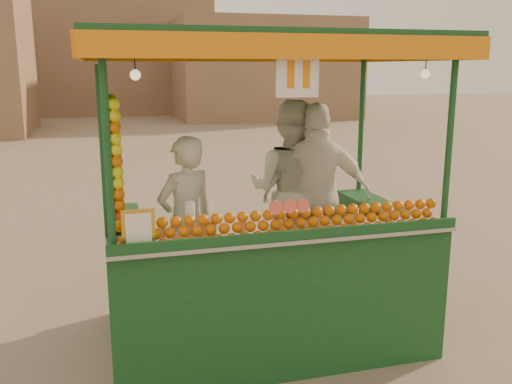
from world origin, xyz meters
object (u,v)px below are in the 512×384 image
object	(u,v)px
vendor_left	(186,223)
vendor_middle	(290,190)
juice_cart	(259,250)
vendor_right	(317,195)

from	to	relation	value
vendor_left	vendor_middle	size ratio (longest dim) A/B	0.85
vendor_left	vendor_middle	distance (m)	1.29
juice_cart	vendor_right	distance (m)	1.01
vendor_left	vendor_right	xyz separation A→B (m)	(1.40, 0.21, 0.13)
vendor_middle	vendor_right	distance (m)	0.32
juice_cart	vendor_middle	xyz separation A→B (m)	(0.57, 0.78, 0.37)
vendor_middle	vendor_right	xyz separation A→B (m)	(0.21, -0.25, -0.01)
vendor_middle	vendor_right	world-z (taller)	vendor_middle
juice_cart	vendor_left	size ratio (longest dim) A/B	1.92
juice_cart	vendor_right	size ratio (longest dim) A/B	1.65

